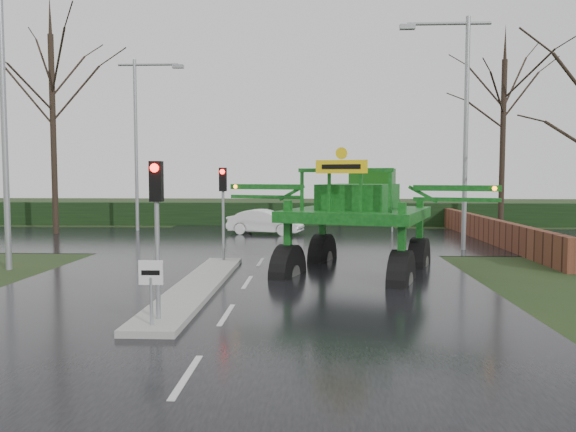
{
  "coord_description": "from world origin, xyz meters",
  "views": [
    {
      "loc": [
        2.04,
        -12.65,
        3.19
      ],
      "look_at": [
        1.21,
        4.42,
        2.0
      ],
      "focal_mm": 35.0,
      "sensor_mm": 36.0,
      "label": 1
    }
  ],
  "objects_px": {
    "traffic_signal_near": "(157,206)",
    "street_light_right": "(459,112)",
    "crop_sprayer": "(291,201)",
    "traffic_signal_mid": "(223,194)",
    "white_sedan": "(265,234)",
    "street_light_left_near": "(12,94)",
    "street_light_left_far": "(141,129)",
    "keep_left_sign": "(151,282)",
    "traffic_signal_far": "(393,187)"
  },
  "relations": [
    {
      "from": "keep_left_sign",
      "to": "white_sedan",
      "type": "relative_size",
      "value": 0.33
    },
    {
      "from": "traffic_signal_mid",
      "to": "street_light_left_near",
      "type": "height_order",
      "value": "street_light_left_near"
    },
    {
      "from": "keep_left_sign",
      "to": "street_light_left_far",
      "type": "height_order",
      "value": "street_light_left_far"
    },
    {
      "from": "keep_left_sign",
      "to": "white_sedan",
      "type": "distance_m",
      "value": 19.75
    },
    {
      "from": "traffic_signal_mid",
      "to": "street_light_left_far",
      "type": "relative_size",
      "value": 0.35
    },
    {
      "from": "street_light_right",
      "to": "white_sedan",
      "type": "relative_size",
      "value": 2.42
    },
    {
      "from": "street_light_right",
      "to": "street_light_left_far",
      "type": "distance_m",
      "value": 18.24
    },
    {
      "from": "traffic_signal_far",
      "to": "street_light_left_far",
      "type": "height_order",
      "value": "street_light_left_far"
    },
    {
      "from": "street_light_left_near",
      "to": "white_sedan",
      "type": "distance_m",
      "value": 15.51
    },
    {
      "from": "keep_left_sign",
      "to": "traffic_signal_far",
      "type": "xyz_separation_m",
      "value": [
        7.8,
        21.51,
        1.53
      ]
    },
    {
      "from": "keep_left_sign",
      "to": "traffic_signal_near",
      "type": "distance_m",
      "value": 1.61
    },
    {
      "from": "traffic_signal_near",
      "to": "street_light_left_near",
      "type": "distance_m",
      "value": 10.4
    },
    {
      "from": "traffic_signal_near",
      "to": "street_light_right",
      "type": "height_order",
      "value": "street_light_right"
    },
    {
      "from": "keep_left_sign",
      "to": "crop_sprayer",
      "type": "relative_size",
      "value": 0.15
    },
    {
      "from": "traffic_signal_mid",
      "to": "traffic_signal_near",
      "type": "bearing_deg",
      "value": -90.0
    },
    {
      "from": "street_light_left_near",
      "to": "street_light_right",
      "type": "height_order",
      "value": "same"
    },
    {
      "from": "street_light_right",
      "to": "street_light_left_far",
      "type": "relative_size",
      "value": 1.0
    },
    {
      "from": "traffic_signal_near",
      "to": "white_sedan",
      "type": "bearing_deg",
      "value": 88.31
    },
    {
      "from": "traffic_signal_far",
      "to": "crop_sprayer",
      "type": "height_order",
      "value": "crop_sprayer"
    },
    {
      "from": "traffic_signal_mid",
      "to": "traffic_signal_far",
      "type": "height_order",
      "value": "same"
    },
    {
      "from": "keep_left_sign",
      "to": "street_light_right",
      "type": "bearing_deg",
      "value": 54.88
    },
    {
      "from": "street_light_left_near",
      "to": "street_light_right",
      "type": "xyz_separation_m",
      "value": [
        16.39,
        6.0,
        0.0
      ]
    },
    {
      "from": "traffic_signal_near",
      "to": "street_light_right",
      "type": "xyz_separation_m",
      "value": [
        9.49,
        13.01,
        3.4
      ]
    },
    {
      "from": "white_sedan",
      "to": "street_light_left_far",
      "type": "bearing_deg",
      "value": 89.19
    },
    {
      "from": "traffic_signal_far",
      "to": "crop_sprayer",
      "type": "xyz_separation_m",
      "value": [
        -5.27,
        -14.47,
        -0.17
      ]
    },
    {
      "from": "traffic_signal_near",
      "to": "crop_sprayer",
      "type": "distance_m",
      "value": 7.02
    },
    {
      "from": "traffic_signal_mid",
      "to": "crop_sprayer",
      "type": "relative_size",
      "value": 0.4
    },
    {
      "from": "traffic_signal_near",
      "to": "street_light_left_far",
      "type": "relative_size",
      "value": 0.35
    },
    {
      "from": "keep_left_sign",
      "to": "traffic_signal_far",
      "type": "distance_m",
      "value": 22.93
    },
    {
      "from": "street_light_left_far",
      "to": "keep_left_sign",
      "type": "bearing_deg",
      "value": -72.22
    },
    {
      "from": "traffic_signal_mid",
      "to": "street_light_right",
      "type": "xyz_separation_m",
      "value": [
        9.49,
        4.51,
        3.4
      ]
    },
    {
      "from": "traffic_signal_near",
      "to": "traffic_signal_mid",
      "type": "xyz_separation_m",
      "value": [
        0.0,
        8.5,
        0.0
      ]
    },
    {
      "from": "white_sedan",
      "to": "keep_left_sign",
      "type": "bearing_deg",
      "value": -168.98
    },
    {
      "from": "traffic_signal_far",
      "to": "street_light_right",
      "type": "relative_size",
      "value": 0.35
    },
    {
      "from": "keep_left_sign",
      "to": "street_light_right",
      "type": "xyz_separation_m",
      "value": [
        9.49,
        13.5,
        4.93
      ]
    },
    {
      "from": "traffic_signal_mid",
      "to": "traffic_signal_far",
      "type": "distance_m",
      "value": 14.75
    },
    {
      "from": "street_light_left_far",
      "to": "white_sedan",
      "type": "relative_size",
      "value": 2.42
    },
    {
      "from": "traffic_signal_mid",
      "to": "street_light_right",
      "type": "bearing_deg",
      "value": 25.4
    },
    {
      "from": "street_light_right",
      "to": "crop_sprayer",
      "type": "distance_m",
      "value": 10.15
    },
    {
      "from": "traffic_signal_mid",
      "to": "street_light_right",
      "type": "distance_m",
      "value": 11.05
    },
    {
      "from": "street_light_right",
      "to": "white_sedan",
      "type": "bearing_deg",
      "value": 145.17
    },
    {
      "from": "traffic_signal_mid",
      "to": "street_light_left_far",
      "type": "xyz_separation_m",
      "value": [
        -6.89,
        12.51,
        3.4
      ]
    },
    {
      "from": "traffic_signal_near",
      "to": "crop_sprayer",
      "type": "xyz_separation_m",
      "value": [
        2.53,
        6.55,
        -0.17
      ]
    },
    {
      "from": "traffic_signal_far",
      "to": "street_light_left_near",
      "type": "height_order",
      "value": "street_light_left_near"
    },
    {
      "from": "street_light_left_near",
      "to": "white_sedan",
      "type": "relative_size",
      "value": 2.42
    },
    {
      "from": "street_light_left_near",
      "to": "crop_sprayer",
      "type": "bearing_deg",
      "value": -2.81
    },
    {
      "from": "street_light_left_near",
      "to": "crop_sprayer",
      "type": "height_order",
      "value": "street_light_left_near"
    },
    {
      "from": "traffic_signal_near",
      "to": "street_light_right",
      "type": "bearing_deg",
      "value": 53.87
    },
    {
      "from": "keep_left_sign",
      "to": "traffic_signal_mid",
      "type": "xyz_separation_m",
      "value": [
        0.0,
        8.99,
        1.53
      ]
    },
    {
      "from": "traffic_signal_far",
      "to": "street_light_left_far",
      "type": "distance_m",
      "value": 15.08
    }
  ]
}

